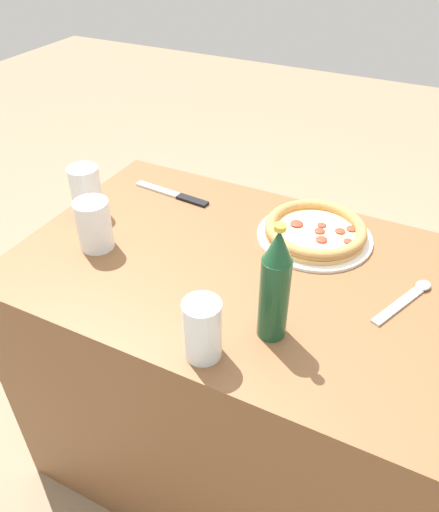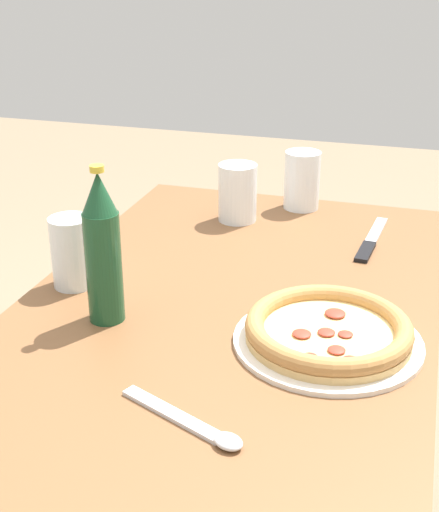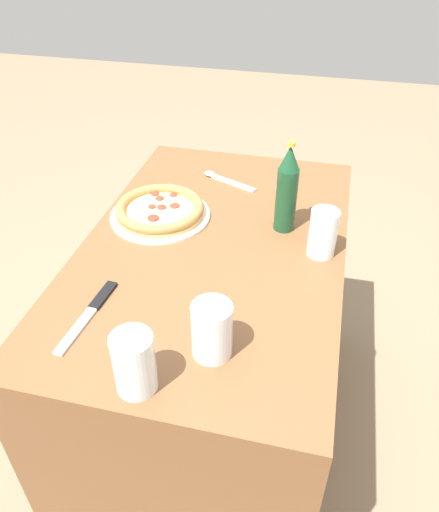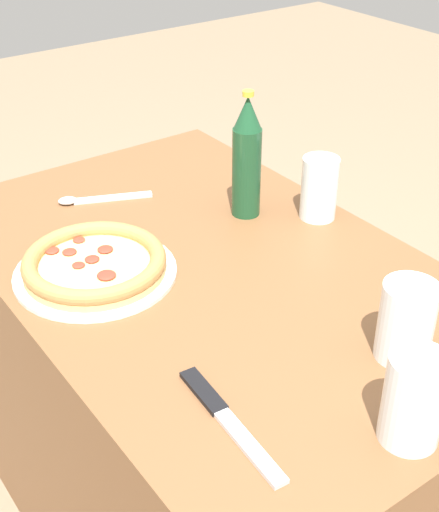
# 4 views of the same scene
# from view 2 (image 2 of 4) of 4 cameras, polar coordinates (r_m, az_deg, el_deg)

# --- Properties ---
(table) EXTENTS (1.10, 0.69, 0.77)m
(table) POSITION_cam_2_polar(r_m,az_deg,el_deg) (1.43, 0.73, -17.32)
(table) COLOR brown
(table) RESTS_ON ground_plane
(pizza_pepperoni) EXTENTS (0.29, 0.29, 0.04)m
(pizza_pepperoni) POSITION_cam_2_polar(r_m,az_deg,el_deg) (1.09, 8.70, -6.02)
(pizza_pepperoni) COLOR silver
(pizza_pepperoni) RESTS_ON table
(glass_water) EXTENTS (0.08, 0.08, 0.12)m
(glass_water) POSITION_cam_2_polar(r_m,az_deg,el_deg) (1.54, 1.45, 4.94)
(glass_water) COLOR white
(glass_water) RESTS_ON table
(glass_lemonade) EXTENTS (0.08, 0.08, 0.13)m
(glass_lemonade) POSITION_cam_2_polar(r_m,az_deg,el_deg) (1.62, 6.61, 5.83)
(glass_lemonade) COLOR white
(glass_lemonade) RESTS_ON table
(glass_cola) EXTENTS (0.07, 0.07, 0.13)m
(glass_cola) POSITION_cam_2_polar(r_m,az_deg,el_deg) (1.26, -11.72, 0.18)
(glass_cola) COLOR white
(glass_cola) RESTS_ON table
(beer_bottle) EXTENTS (0.06, 0.06, 0.26)m
(beer_bottle) POSITION_cam_2_polar(r_m,az_deg,el_deg) (1.11, -9.33, 0.52)
(beer_bottle) COLOR #194728
(beer_bottle) RESTS_ON table
(knife) EXTENTS (0.24, 0.04, 0.01)m
(knife) POSITION_cam_2_polar(r_m,az_deg,el_deg) (1.47, 12.03, 1.19)
(knife) COLOR black
(knife) RESTS_ON table
(spoon) EXTENTS (0.10, 0.19, 0.01)m
(spoon) POSITION_cam_2_polar(r_m,az_deg,el_deg) (0.91, -1.88, -13.41)
(spoon) COLOR silver
(spoon) RESTS_ON table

